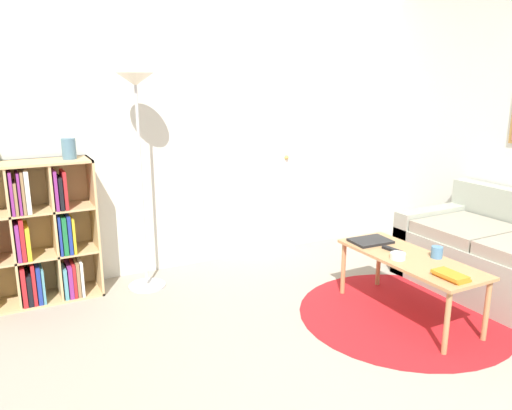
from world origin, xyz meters
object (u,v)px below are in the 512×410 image
(floor_lamp, at_px, (137,119))
(couch, at_px, (508,261))
(bookshelf, at_px, (29,237))
(laptop, at_px, (370,241))
(cup, at_px, (437,252))
(coffee_table, at_px, (410,263))
(vase_on_shelf, at_px, (69,149))
(bowl, at_px, (398,256))

(floor_lamp, relative_size, couch, 1.11)
(bookshelf, bearing_deg, floor_lamp, -9.36)
(laptop, height_order, cup, cup)
(couch, height_order, coffee_table, couch)
(floor_lamp, xyz_separation_m, laptop, (1.53, -1.03, -0.94))
(laptop, bearing_deg, cup, -69.66)
(couch, relative_size, vase_on_shelf, 9.91)
(bookshelf, bearing_deg, couch, -25.80)
(vase_on_shelf, bearing_deg, coffee_table, -36.98)
(floor_lamp, height_order, coffee_table, floor_lamp)
(bowl, height_order, vase_on_shelf, vase_on_shelf)
(vase_on_shelf, bearing_deg, bookshelf, 179.90)
(bookshelf, xyz_separation_m, floor_lamp, (0.86, -0.14, 0.88))
(couch, height_order, laptop, couch)
(couch, bearing_deg, vase_on_shelf, 151.72)
(floor_lamp, height_order, couch, floor_lamp)
(couch, distance_m, vase_on_shelf, 3.61)
(laptop, height_order, vase_on_shelf, vase_on_shelf)
(bookshelf, distance_m, couch, 3.81)
(coffee_table, bearing_deg, couch, -5.18)
(cup, bearing_deg, coffee_table, 145.08)
(bookshelf, height_order, laptop, bookshelf)
(coffee_table, bearing_deg, bookshelf, 147.19)
(bookshelf, relative_size, vase_on_shelf, 6.92)
(laptop, relative_size, vase_on_shelf, 1.98)
(bookshelf, distance_m, floor_lamp, 1.24)
(coffee_table, relative_size, laptop, 3.57)
(bookshelf, height_order, coffee_table, bookshelf)
(bowl, relative_size, cup, 1.30)
(bookshelf, xyz_separation_m, cup, (2.58, -1.67, -0.03))
(cup, bearing_deg, vase_on_shelf, 143.16)
(bookshelf, relative_size, couch, 0.70)
(floor_lamp, bearing_deg, cup, -41.65)
(floor_lamp, bearing_deg, laptop, -33.83)
(coffee_table, distance_m, bowl, 0.14)
(floor_lamp, relative_size, bowl, 16.00)
(laptop, bearing_deg, bowl, -101.46)
(coffee_table, height_order, laptop, laptop)
(couch, distance_m, laptop, 1.16)
(coffee_table, relative_size, cup, 13.39)
(floor_lamp, relative_size, coffee_table, 1.55)
(couch, height_order, cup, couch)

